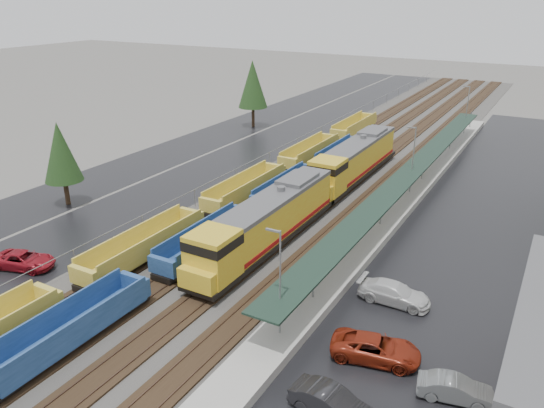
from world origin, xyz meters
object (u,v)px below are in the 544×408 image
(well_string_blue, at_px, (149,279))
(parked_car_east_b, at_px, (376,349))
(locomotive_lead, at_px, (265,223))
(parked_car_east_a, at_px, (333,404))
(parked_car_west_c, at_px, (24,260))
(parked_car_east_c, at_px, (394,293))
(parked_car_east_e, at_px, (456,389))
(locomotive_trail, at_px, (353,161))
(well_string_yellow, at_px, (202,215))

(well_string_blue, xyz_separation_m, parked_car_east_b, (17.52, 0.87, -0.38))
(locomotive_lead, relative_size, parked_car_east_a, 4.48)
(parked_car_west_c, height_order, parked_car_east_a, parked_car_east_a)
(parked_car_west_c, height_order, parked_car_east_c, parked_car_east_c)
(well_string_blue, distance_m, parked_car_east_c, 18.28)
(parked_car_west_c, height_order, parked_car_east_b, parked_car_east_b)
(parked_car_east_a, height_order, parked_car_east_e, parked_car_east_a)
(parked_car_east_b, bearing_deg, locomotive_trail, 12.12)
(well_string_blue, xyz_separation_m, parked_car_east_a, (17.11, -4.88, -0.35))
(well_string_yellow, xyz_separation_m, well_string_blue, (4.00, -11.97, -0.03))
(locomotive_lead, bearing_deg, parked_car_west_c, -141.18)
(locomotive_trail, height_order, parked_car_west_c, locomotive_trail)
(locomotive_lead, distance_m, parked_car_east_b, 16.68)
(locomotive_lead, relative_size, well_string_yellow, 0.23)
(locomotive_lead, height_order, parked_car_east_b, locomotive_lead)
(parked_car_east_c, xyz_separation_m, parked_car_east_e, (6.05, -8.08, -0.08))
(parked_car_east_a, xyz_separation_m, parked_car_east_e, (5.48, 4.56, -0.11))
(parked_car_east_b, bearing_deg, parked_car_east_e, -114.96)
(locomotive_trail, distance_m, parked_car_east_c, 26.88)
(well_string_yellow, relative_size, parked_car_east_c, 17.91)
(parked_car_east_b, height_order, parked_car_east_e, parked_car_east_b)
(parked_car_east_e, bearing_deg, locomotive_trail, 18.07)
(locomotive_trail, xyz_separation_m, parked_car_east_a, (13.11, -36.33, -1.80))
(parked_car_east_b, bearing_deg, well_string_blue, 81.11)
(well_string_yellow, bearing_deg, parked_car_east_e, -24.81)
(locomotive_trail, distance_m, parked_car_east_e, 36.87)
(well_string_blue, bearing_deg, locomotive_lead, 69.07)
(locomotive_trail, xyz_separation_m, parked_car_east_b, (13.52, -30.59, -1.83))
(parked_car_east_b, height_order, parked_car_east_c, same)
(parked_car_east_b, bearing_deg, parked_car_west_c, 84.21)
(well_string_yellow, bearing_deg, parked_car_east_a, -38.59)
(locomotive_lead, relative_size, well_string_blue, 0.25)
(parked_car_west_c, xyz_separation_m, parked_car_east_a, (28.81, -2.70, 0.09))
(locomotive_lead, distance_m, well_string_blue, 11.29)
(well_string_yellow, height_order, parked_car_east_b, well_string_yellow)
(well_string_yellow, distance_m, parked_car_east_b, 24.22)
(locomotive_lead, distance_m, parked_car_east_a, 20.25)
(well_string_blue, bearing_deg, well_string_yellow, 108.48)
(well_string_yellow, relative_size, parked_car_east_b, 17.16)
(locomotive_lead, relative_size, parked_car_west_c, 4.24)
(parked_car_east_a, bearing_deg, parked_car_east_b, 2.96)
(well_string_yellow, xyz_separation_m, parked_car_east_a, (21.11, -16.85, -0.37))
(parked_car_east_a, height_order, parked_car_east_b, parked_car_east_a)
(well_string_blue, relative_size, parked_car_east_c, 16.57)
(well_string_blue, relative_size, parked_car_east_b, 15.87)
(locomotive_lead, bearing_deg, well_string_blue, -110.93)
(locomotive_lead, distance_m, parked_car_west_c, 20.24)
(locomotive_lead, bearing_deg, locomotive_trail, 90.00)
(locomotive_trail, bearing_deg, parked_car_east_c, -62.10)
(well_string_yellow, xyz_separation_m, parked_car_east_e, (26.59, -12.29, -0.48))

